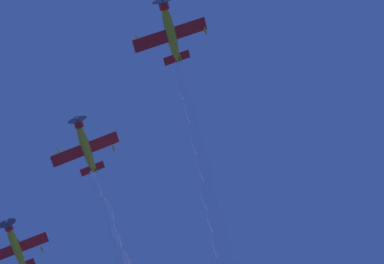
% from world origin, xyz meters
% --- Properties ---
extents(airplane_lead, '(9.21, 8.73, 3.88)m').
position_xyz_m(airplane_lead, '(-4.51, 4.09, 81.27)').
color(airplane_lead, gold).
extents(airplane_left_wingman, '(9.03, 8.80, 4.44)m').
position_xyz_m(airplane_left_wingman, '(10.19, -10.47, 83.69)').
color(airplane_left_wingman, gold).
extents(airplane_right_wingman, '(9.27, 8.77, 3.95)m').
position_xyz_m(airplane_right_wingman, '(24.14, -24.53, 83.49)').
color(airplane_right_wingman, gold).
extents(smoke_trail_lead, '(4.01, 42.24, 3.90)m').
position_xyz_m(smoke_trail_lead, '(-5.83, -27.61, 79.97)').
color(smoke_trail_lead, white).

